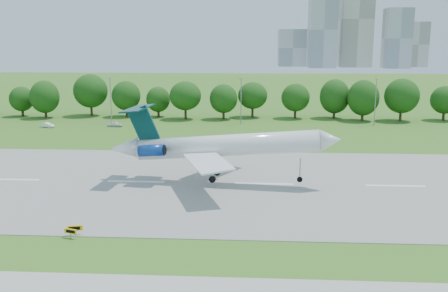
# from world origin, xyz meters

# --- Properties ---
(ground) EXTENTS (600.00, 600.00, 0.00)m
(ground) POSITION_xyz_m (0.00, 0.00, 0.00)
(ground) COLOR #316019
(ground) RESTS_ON ground
(runway) EXTENTS (400.00, 45.00, 0.08)m
(runway) POSITION_xyz_m (0.00, 25.00, 0.04)
(runway) COLOR gray
(runway) RESTS_ON ground
(tree_line) EXTENTS (288.40, 8.40, 10.40)m
(tree_line) POSITION_xyz_m (0.00, 92.00, 6.19)
(tree_line) COLOR #382314
(tree_line) RESTS_ON ground
(light_poles) EXTENTS (175.90, 0.25, 12.19)m
(light_poles) POSITION_xyz_m (-2.50, 82.00, 6.34)
(light_poles) COLOR gray
(light_poles) RESTS_ON ground
(skyline) EXTENTS (127.00, 52.00, 80.00)m
(skyline) POSITION_xyz_m (100.16, 390.61, 30.46)
(skyline) COLOR #B2B2B7
(skyline) RESTS_ON ground
(airliner) EXTENTS (35.87, 25.89, 11.35)m
(airliner) POSITION_xyz_m (12.49, 25.18, 6.07)
(airliner) COLOR white
(airliner) RESTS_ON ground
(taxi_sign_left) EXTENTS (1.54, 0.63, 1.10)m
(taxi_sign_left) POSITION_xyz_m (-2.05, 2.10, 0.81)
(taxi_sign_left) COLOR gray
(taxi_sign_left) RESTS_ON ground
(taxi_sign_centre) EXTENTS (1.68, 0.57, 1.18)m
(taxi_sign_centre) POSITION_xyz_m (-1.82, 2.91, 0.87)
(taxi_sign_centre) COLOR gray
(taxi_sign_centre) RESTS_ON ground
(service_vehicle_a) EXTENTS (3.99, 2.45, 1.24)m
(service_vehicle_a) POSITION_xyz_m (-34.58, 74.01, 0.62)
(service_vehicle_a) COLOR white
(service_vehicle_a) RESTS_ON ground
(service_vehicle_b) EXTENTS (4.03, 2.00, 1.32)m
(service_vehicle_b) POSITION_xyz_m (-17.46, 76.06, 0.66)
(service_vehicle_b) COLOR silver
(service_vehicle_b) RESTS_ON ground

